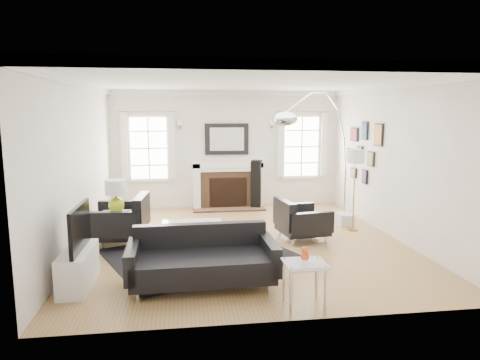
{
  "coord_description": "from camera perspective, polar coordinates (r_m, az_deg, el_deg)",
  "views": [
    {
      "loc": [
        -1.06,
        -7.29,
        2.25
      ],
      "look_at": [
        -0.04,
        0.3,
        1.06
      ],
      "focal_mm": 32.0,
      "sensor_mm": 36.0,
      "label": 1
    }
  ],
  "objects": [
    {
      "name": "area_rug",
      "position": [
        7.02,
        -5.32,
        -9.89
      ],
      "size": [
        3.41,
        3.18,
        0.01
      ],
      "primitive_type": "cube",
      "rotation": [
        0.0,
        0.0,
        0.42
      ],
      "color": "black",
      "rests_on": "floor"
    },
    {
      "name": "window_right",
      "position": [
        10.67,
        8.2,
        4.47
      ],
      "size": [
        1.24,
        0.15,
        1.62
      ],
      "color": "white",
      "rests_on": "back_wall"
    },
    {
      "name": "left_wall",
      "position": [
        7.53,
        -20.58,
        1.77
      ],
      "size": [
        0.04,
        6.0,
        2.8
      ],
      "primitive_type": "cube",
      "color": "beige",
      "rests_on": "floor"
    },
    {
      "name": "sofa",
      "position": [
        5.76,
        -5.05,
        -10.59
      ],
      "size": [
        1.94,
        0.92,
        0.63
      ],
      "color": "black",
      "rests_on": "floor"
    },
    {
      "name": "tv_unit",
      "position": [
        6.07,
        -20.73,
        -10.24
      ],
      "size": [
        0.35,
        1.0,
        1.09
      ],
      "color": "white",
      "rests_on": "floor"
    },
    {
      "name": "mantel_mirror",
      "position": [
        10.32,
        -1.77,
        5.47
      ],
      "size": [
        1.05,
        0.07,
        0.75
      ],
      "color": "black",
      "rests_on": "back_wall"
    },
    {
      "name": "right_wall",
      "position": [
        8.27,
        19.83,
        2.39
      ],
      "size": [
        0.04,
        6.0,
        2.8
      ],
      "primitive_type": "cube",
      "color": "beige",
      "rests_on": "floor"
    },
    {
      "name": "ceiling",
      "position": [
        7.39,
        0.63,
        13.08
      ],
      "size": [
        5.5,
        6.0,
        0.02
      ],
      "primitive_type": "cube",
      "color": "white",
      "rests_on": "back_wall"
    },
    {
      "name": "nesting_table",
      "position": [
        5.18,
        8.6,
        -12.0
      ],
      "size": [
        0.49,
        0.41,
        0.53
      ],
      "color": "silver",
      "rests_on": "floor"
    },
    {
      "name": "stick_floor_lamp",
      "position": [
        8.44,
        15.11,
        2.53
      ],
      "size": [
        0.32,
        0.32,
        1.58
      ],
      "color": "#AB8B3B",
      "rests_on": "floor"
    },
    {
      "name": "fireplace",
      "position": [
        10.28,
        -1.64,
        -0.75
      ],
      "size": [
        1.7,
        0.69,
        1.11
      ],
      "color": "white",
      "rests_on": "floor"
    },
    {
      "name": "speaker_tower",
      "position": [
        10.23,
        2.21,
        -0.58
      ],
      "size": [
        0.3,
        0.3,
        1.16
      ],
      "primitive_type": "cube",
      "rotation": [
        0.0,
        0.0,
        -0.38
      ],
      "color": "black",
      "rests_on": "floor"
    },
    {
      "name": "floor",
      "position": [
        7.7,
        0.59,
        -8.17
      ],
      "size": [
        6.0,
        6.0,
        0.0
      ],
      "primitive_type": "plane",
      "color": "olive",
      "rests_on": "ground"
    },
    {
      "name": "back_wall",
      "position": [
        10.38,
        -1.79,
        4.11
      ],
      "size": [
        5.5,
        0.04,
        2.8
      ],
      "primitive_type": "cube",
      "color": "beige",
      "rests_on": "floor"
    },
    {
      "name": "coffee_table",
      "position": [
        7.03,
        -6.37,
        -6.4
      ],
      "size": [
        1.0,
        1.0,
        0.44
      ],
      "color": "silver",
      "rests_on": "floor"
    },
    {
      "name": "arc_floor_lamp",
      "position": [
        7.94,
        10.46,
        3.1
      ],
      "size": [
        1.93,
        1.79,
        2.74
      ],
      "color": "silver",
      "rests_on": "floor"
    },
    {
      "name": "gallery_wall",
      "position": [
        9.41,
        16.07,
        4.1
      ],
      "size": [
        0.04,
        1.73,
        1.29
      ],
      "color": "black",
      "rests_on": "right_wall"
    },
    {
      "name": "gourd_lamp",
      "position": [
        7.56,
        -16.22,
        -1.81
      ],
      "size": [
        0.36,
        0.36,
        0.57
      ],
      "color": "#B5C618",
      "rests_on": "side_table_left"
    },
    {
      "name": "orange_vase",
      "position": [
        5.11,
        8.65,
        -9.79
      ],
      "size": [
        0.11,
        0.11,
        0.17
      ],
      "color": "#C34519",
      "rests_on": "nesting_table"
    },
    {
      "name": "side_table_left",
      "position": [
        7.65,
        -16.08,
        -5.02
      ],
      "size": [
        0.52,
        0.52,
        0.58
      ],
      "color": "silver",
      "rests_on": "floor"
    },
    {
      "name": "armchair_right",
      "position": [
        7.81,
        7.92,
        -5.44
      ],
      "size": [
        0.93,
        1.01,
        0.61
      ],
      "color": "black",
      "rests_on": "floor"
    },
    {
      "name": "armchair_left",
      "position": [
        7.77,
        -15.4,
        -5.34
      ],
      "size": [
        1.02,
        1.11,
        0.7
      ],
      "color": "black",
      "rests_on": "floor"
    },
    {
      "name": "window_left",
      "position": [
        10.3,
        -12.08,
        4.21
      ],
      "size": [
        1.24,
        0.15,
        1.62
      ],
      "color": "white",
      "rests_on": "back_wall"
    },
    {
      "name": "front_wall",
      "position": [
        4.5,
        6.13,
        -2.13
      ],
      "size": [
        5.5,
        0.04,
        2.8
      ],
      "primitive_type": "cube",
      "color": "beige",
      "rests_on": "floor"
    },
    {
      "name": "crown_molding",
      "position": [
        7.38,
        0.62,
        12.61
      ],
      "size": [
        5.5,
        6.0,
        0.12
      ],
      "primitive_type": "cube",
      "color": "white",
      "rests_on": "back_wall"
    }
  ]
}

